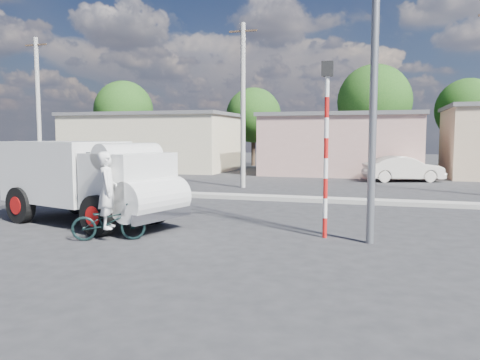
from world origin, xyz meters
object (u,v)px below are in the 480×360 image
(bicycle, at_px, (109,221))
(streetlight, at_px, (368,31))
(car_cream, at_px, (403,169))
(truck, at_px, (90,179))
(cyclist, at_px, (108,202))
(traffic_pole, at_px, (326,134))

(bicycle, height_order, streetlight, streetlight)
(car_cream, height_order, streetlight, streetlight)
(truck, height_order, cyclist, truck)
(truck, distance_m, cyclist, 2.42)
(bicycle, xyz_separation_m, car_cream, (7.64, 17.84, 0.25))
(truck, distance_m, traffic_pole, 6.83)
(cyclist, relative_size, streetlight, 0.21)
(traffic_pole, distance_m, streetlight, 2.56)
(truck, xyz_separation_m, car_cream, (9.30, 16.12, -0.61))
(truck, xyz_separation_m, traffic_pole, (6.71, 0.08, 1.27))
(truck, xyz_separation_m, cyclist, (1.66, -1.72, -0.39))
(car_cream, bearing_deg, cyclist, 138.07)
(bicycle, relative_size, traffic_pole, 0.41)
(car_cream, distance_m, traffic_pole, 16.36)
(truck, bearing_deg, bicycle, -29.27)
(bicycle, distance_m, car_cream, 19.41)
(cyclist, distance_m, traffic_pole, 5.61)
(traffic_pole, bearing_deg, streetlight, -17.73)
(cyclist, bearing_deg, car_cream, -47.22)
(bicycle, bearing_deg, streetlight, -100.01)
(car_cream, height_order, traffic_pole, traffic_pole)
(cyclist, xyz_separation_m, traffic_pole, (5.05, 1.80, 1.66))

